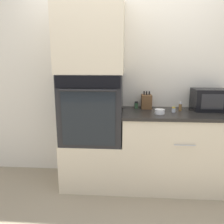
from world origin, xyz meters
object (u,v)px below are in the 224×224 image
Objects in this scene: condiment_jar_near at (136,105)px; condiment_jar_far at (174,110)px; condiment_jar_mid at (180,107)px; knife_block at (146,101)px; bowl at (160,112)px; wall_oven at (93,108)px; microwave at (210,100)px.

condiment_jar_far is at bearing -26.94° from condiment_jar_near.
condiment_jar_far is (-0.09, -0.09, -0.02)m from condiment_jar_mid.
knife_block is 0.13m from condiment_jar_near.
bowl is 0.38m from condiment_jar_near.
wall_oven is 7.46× the size of condiment_jar_mid.
bowl is (0.12, -0.30, -0.06)m from knife_block.
knife_block is at bearing 112.23° from bowl.
condiment_jar_mid is (0.38, -0.13, -0.03)m from knife_block.
bowl is 0.31m from condiment_jar_mid.
microwave is 3.58× the size of bowl.
condiment_jar_far is at bearing -0.90° from wall_oven.
knife_block is 0.33m from bowl.
condiment_jar_far reaches higher than bowl.
condiment_jar_far is at bearing -137.23° from condiment_jar_mid.
microwave is 0.86m from condiment_jar_near.
condiment_jar_far is at bearing -36.29° from knife_block.
wall_oven is at bearing 172.58° from bowl.
knife_block is 0.36m from condiment_jar_far.
condiment_jar_near is 0.52m from condiment_jar_mid.
microwave is (1.37, 0.13, 0.09)m from wall_oven.
wall_oven is 0.55m from condiment_jar_near.
condiment_jar_mid is at bearing 33.10° from bowl.
condiment_jar_mid is (-0.35, -0.06, -0.08)m from microwave.
condiment_jar_near is at bearing 166.24° from condiment_jar_mid.
wall_oven reaches higher than condiment_jar_mid.
knife_block is 2.03× the size of condiment_jar_mid.
wall_oven is 0.93m from condiment_jar_far.
knife_block is at bearing 175.08° from microwave.
microwave reaches higher than bowl.
condiment_jar_far is (0.93, -0.01, -0.01)m from wall_oven.
wall_oven is 1.38m from microwave.
bowl is 0.19m from condiment_jar_far.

